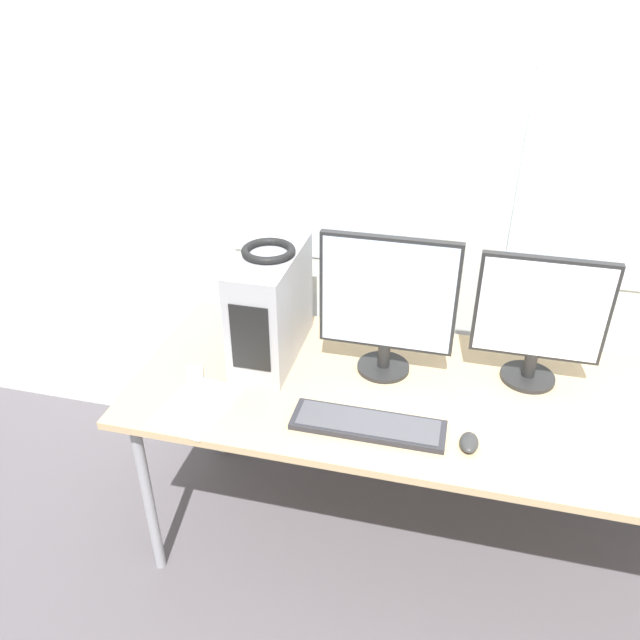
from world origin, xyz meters
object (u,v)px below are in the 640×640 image
monitor_right_near (540,318)px  keyboard (368,425)px  mouse (469,442)px  pc_tower (271,306)px  monitor_main (387,302)px  headphones (268,251)px  cell_phone (195,376)px

monitor_right_near → keyboard: bearing=-141.9°
mouse → pc_tower: bearing=154.8°
monitor_right_near → keyboard: size_ratio=0.96×
monitor_main → mouse: size_ratio=5.55×
pc_tower → monitor_right_near: 0.93m
monitor_right_near → mouse: monitor_right_near is taller
pc_tower → keyboard: size_ratio=0.93×
pc_tower → headphones: size_ratio=2.42×
keyboard → cell_phone: 0.66m
pc_tower → mouse: size_ratio=4.87×
monitor_main → mouse: (0.32, -0.35, -0.26)m
pc_tower → mouse: (0.74, -0.35, -0.19)m
monitor_main → mouse: bearing=-47.1°
headphones → monitor_main: bearing=-0.7°
headphones → cell_phone: headphones is taller
cell_phone → mouse: bearing=-32.2°
headphones → keyboard: 0.68m
pc_tower → mouse: bearing=-25.2°
keyboard → cell_phone: bearing=169.5°
pc_tower → keyboard: 0.58m
pc_tower → headphones: (0.00, 0.00, 0.22)m
mouse → monitor_right_near: bearing=65.3°
mouse → monitor_main: bearing=132.9°
monitor_main → keyboard: bearing=-89.4°
monitor_right_near → cell_phone: bearing=-166.6°
keyboard → monitor_main: bearing=90.6°
pc_tower → monitor_main: bearing=-0.6°
cell_phone → monitor_right_near: bearing=-10.9°
monitor_main → cell_phone: (-0.65, -0.21, -0.27)m
pc_tower → monitor_right_near: bearing=3.6°
monitor_main → cell_phone: size_ratio=3.63×
pc_tower → monitor_right_near: (0.93, 0.06, 0.05)m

